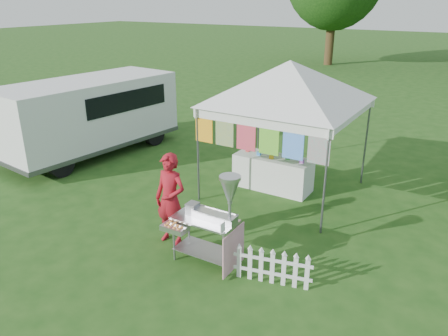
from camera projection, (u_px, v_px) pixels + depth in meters
The scene contains 7 objects.
ground at pixel (198, 263), 7.44m from camera, with size 120.00×120.00×0.00m, color #1E4915.
canopy_main at pixel (290, 61), 9.13m from camera, with size 4.24×4.24×3.45m.
donut_cart at pixel (214, 213), 7.03m from camera, with size 1.20×0.83×1.67m.
vendor at pixel (171, 199), 7.80m from camera, with size 0.62×0.41×1.71m, color maroon.
cargo_van at pixel (93, 114), 12.42m from camera, with size 2.56×5.26×2.11m.
picket_fence at pixel (272, 268), 6.81m from camera, with size 1.23×0.32×0.56m.
display_table at pixel (273, 173), 10.22m from camera, with size 1.80×0.70×0.78m, color white.
Camera 1 is at (3.69, -5.17, 4.22)m, focal length 35.00 mm.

